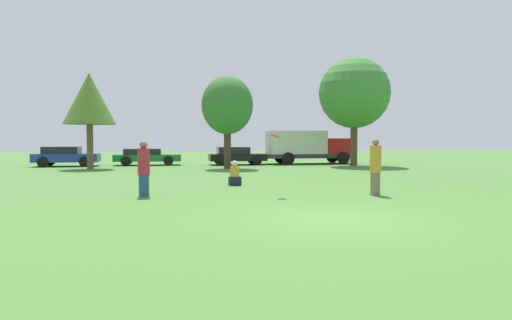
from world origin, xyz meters
The scene contains 12 objects.
ground_plane centered at (0.00, 0.00, 0.00)m, with size 120.00×120.00×0.00m, color #477A33.
person_thrower centered at (-4.35, 4.89, 0.86)m, with size 0.37×0.37×1.72m.
person_catcher centered at (2.81, 3.87, 0.89)m, with size 0.35×0.35×1.77m.
frisbee centered at (-0.33, 4.32, 1.86)m, with size 0.29×0.30×0.13m.
bystander_sitting centered at (-1.10, 7.80, 0.38)m, with size 0.46×0.39×0.95m.
tree_0 centered at (-8.23, 19.09, 4.17)m, with size 3.05×3.05×5.74m.
tree_1 centered at (-0.10, 18.09, 3.82)m, with size 3.12×3.12×5.63m.
tree_2 centered at (8.59, 19.29, 4.86)m, with size 4.73×4.73×7.25m.
parked_car_blue centered at (-10.33, 22.43, 0.69)m, with size 4.08×2.02×1.30m.
parked_car_green centered at (-5.14, 22.82, 0.61)m, with size 4.51×1.87×1.13m.
parked_car_black centered at (1.02, 22.14, 0.66)m, with size 3.95×2.09×1.25m.
delivery_truck_red centered at (6.27, 22.58, 1.31)m, with size 6.56×2.54×2.40m.
Camera 1 is at (-3.56, -9.50, 1.74)m, focal length 32.00 mm.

